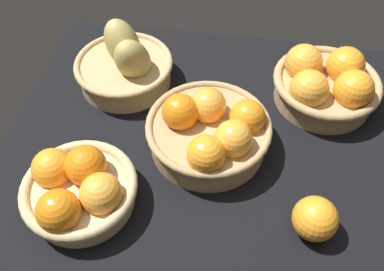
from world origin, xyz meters
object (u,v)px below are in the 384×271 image
at_px(basket_near_right_pears, 126,65).
at_px(loose_orange_front_gap, 315,219).
at_px(basket_near_left, 326,83).
at_px(basket_center, 210,131).
at_px(basket_far_right, 78,189).

height_order(basket_near_right_pears, loose_orange_front_gap, basket_near_right_pears).
xyz_separation_m(basket_near_left, basket_center, (0.23, 0.17, -0.00)).
bearing_deg(basket_far_right, basket_near_right_pears, -89.63).
distance_m(basket_near_left, basket_center, 0.28).
bearing_deg(basket_center, loose_orange_front_gap, 142.01).
xyz_separation_m(basket_center, loose_orange_front_gap, (-0.20, 0.15, -0.01)).
distance_m(basket_near_left, loose_orange_front_gap, 0.33).
bearing_deg(basket_center, basket_far_right, 37.83).
bearing_deg(basket_near_left, basket_far_right, 37.25).
bearing_deg(basket_near_left, basket_near_right_pears, 1.05).
distance_m(basket_far_right, loose_orange_front_gap, 0.41).
bearing_deg(basket_near_left, basket_center, 36.71).
relative_size(basket_near_right_pears, basket_far_right, 1.07).
xyz_separation_m(basket_near_right_pears, loose_orange_front_gap, (-0.41, 0.32, -0.01)).
height_order(basket_near_right_pears, basket_far_right, basket_near_right_pears).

